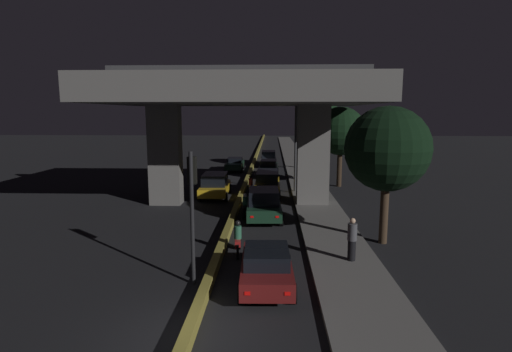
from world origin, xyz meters
TOP-DOWN VIEW (x-y plane):
  - ground_plane at (0.00, 0.00)m, footprint 200.00×200.00m
  - median_divider at (0.00, 35.00)m, footprint 0.33×126.00m
  - sidewalk_right at (5.18, 28.00)m, footprint 2.86×126.00m
  - elevated_overpass at (0.00, 16.10)m, footprint 17.04×12.00m
  - traffic_light_left_of_median at (-0.56, 3.54)m, footprint 0.30×0.49m
  - street_lamp at (3.71, 20.19)m, footprint 1.96×0.32m
  - car_dark_red_lead at (2.04, 3.38)m, footprint 1.99×4.15m
  - car_dark_green_second at (1.76, 12.30)m, footprint 2.17×4.04m
  - car_taxi_yellow_third at (1.87, 19.43)m, footprint 1.99×4.71m
  - car_dark_green_fourth at (1.87, 28.18)m, footprint 1.98×4.64m
  - car_white_fifth at (1.80, 35.71)m, footprint 1.88×4.31m
  - car_taxi_yellow_lead_oncoming at (-1.93, 18.43)m, footprint 2.15×4.59m
  - car_dark_green_second_oncoming at (-1.75, 31.98)m, footprint 1.90×4.34m
  - motorcycle_red_filtering_near at (0.75, 6.59)m, footprint 0.34×1.93m
  - motorcycle_black_filtering_mid at (0.64, 12.98)m, footprint 0.34×2.01m
  - motorcycle_white_filtering_far at (0.61, 19.59)m, footprint 0.33×1.80m
  - pedestrian_on_sidewalk at (5.45, 5.64)m, footprint 0.38×0.38m
  - roadside_tree_kerbside_near at (7.44, 8.36)m, footprint 3.89×3.89m
  - roadside_tree_kerbside_mid at (7.80, 23.11)m, footprint 3.98×3.98m
  - roadside_tree_kerbside_far at (7.13, 32.16)m, footprint 4.58×4.58m

SIDE VIEW (x-z plane):
  - ground_plane at x=0.00m, z-range 0.00..0.00m
  - sidewalk_right at x=5.18m, z-range 0.00..0.15m
  - median_divider at x=0.00m, z-range 0.00..0.39m
  - motorcycle_black_filtering_mid at x=0.64m, z-range -0.10..1.29m
  - motorcycle_white_filtering_far at x=0.61m, z-range -0.11..1.35m
  - motorcycle_red_filtering_near at x=0.75m, z-range -0.12..1.38m
  - car_dark_green_second_oncoming at x=-1.75m, z-range 0.04..1.42m
  - car_dark_red_lead at x=2.04m, z-range 0.03..1.46m
  - car_dark_green_fourth at x=1.87m, z-range 0.02..1.65m
  - car_taxi_yellow_lead_oncoming at x=-1.93m, z-range 0.04..1.77m
  - car_white_fifth at x=1.80m, z-range 0.02..1.79m
  - car_dark_green_second at x=1.76m, z-range 0.02..1.79m
  - car_taxi_yellow_third at x=1.87m, z-range 0.06..1.83m
  - pedestrian_on_sidewalk at x=5.45m, z-range 0.15..1.91m
  - traffic_light_left_of_median at x=-0.56m, z-range 0.87..5.64m
  - roadside_tree_kerbside_near at x=7.44m, z-range 1.23..7.62m
  - roadside_tree_kerbside_mid at x=7.80m, z-range 1.29..7.89m
  - street_lamp at x=3.71m, z-range 0.70..8.52m
  - roadside_tree_kerbside_far at x=7.13m, z-range 1.47..9.03m
  - elevated_overpass at x=0.00m, z-range 2.50..11.58m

